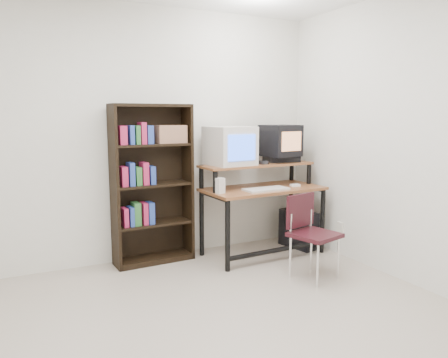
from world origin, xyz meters
name	(u,v)px	position (x,y,z in m)	size (l,w,h in m)	color
floor	(223,348)	(0.00, 0.00, -0.01)	(4.00, 4.00, 0.01)	#B6A897
back_wall	(136,135)	(0.00, 2.00, 1.30)	(4.00, 0.01, 2.60)	silver
right_wall	(442,141)	(2.00, 0.00, 1.30)	(0.01, 4.00, 2.60)	silver
computer_desk	(262,191)	(1.25, 1.57, 0.70)	(1.31, 0.70, 0.98)	brown
crt_monitor	(230,146)	(0.93, 1.70, 1.18)	(0.48, 0.49, 0.42)	beige
vcr	(281,159)	(1.60, 1.72, 1.01)	(0.36, 0.26, 0.08)	black
crt_tv	(280,141)	(1.56, 1.69, 1.22)	(0.41, 0.41, 0.35)	black
cd_spindle	(264,163)	(1.29, 1.60, 0.99)	(0.12, 0.12, 0.05)	#26262B
keyboard	(266,190)	(1.19, 1.39, 0.74)	(0.47, 0.21, 0.04)	beige
mousepad	(295,187)	(1.62, 1.48, 0.72)	(0.22, 0.18, 0.01)	black
mouse	(295,186)	(1.61, 1.46, 0.74)	(0.10, 0.06, 0.03)	white
desk_speaker	(220,186)	(0.68, 1.45, 0.80)	(0.08, 0.07, 0.17)	beige
pc_tower	(299,229)	(1.75, 1.58, 0.21)	(0.20, 0.45, 0.42)	black
school_chair	(309,227)	(1.29, 0.78, 0.47)	(0.47, 0.47, 0.77)	#330E14
bookshelf	(152,182)	(0.11, 1.85, 0.84)	(0.82, 0.31, 1.61)	black
wall_outlet	(340,228)	(1.99, 1.15, 0.30)	(0.02, 0.08, 0.12)	beige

